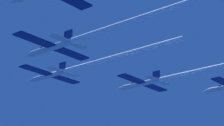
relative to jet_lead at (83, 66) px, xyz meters
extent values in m
cylinder|color=silver|center=(0.00, 9.62, -0.03)|extent=(1.05, 9.54, 1.05)
cone|color=silver|center=(0.00, 15.44, -0.03)|extent=(1.03, 2.10, 1.03)
ellipsoid|color=black|center=(0.00, 11.72, 0.42)|extent=(0.73, 1.91, 0.52)
cube|color=navy|center=(-4.15, 9.14, -0.03)|extent=(7.25, 2.10, 0.23)
cube|color=navy|center=(4.15, 9.14, -0.03)|extent=(7.25, 2.10, 0.23)
cube|color=navy|center=(0.00, 5.80, 1.26)|extent=(0.27, 1.72, 1.53)
cube|color=silver|center=(-2.16, 5.61, -0.03)|extent=(3.26, 1.26, 0.23)
cube|color=silver|center=(2.16, 5.61, -0.03)|extent=(3.26, 1.26, 0.23)
cylinder|color=white|center=(0.00, -9.00, -0.03)|extent=(0.94, 27.70, 0.94)
cylinder|color=silver|center=(-13.53, -5.39, -1.48)|extent=(1.05, 9.54, 1.05)
cone|color=silver|center=(-13.53, 0.43, -1.48)|extent=(1.03, 2.10, 1.03)
ellipsoid|color=black|center=(-13.53, -3.30, -1.04)|extent=(0.73, 1.91, 0.52)
cube|color=navy|center=(-17.68, -5.87, -1.48)|extent=(7.25, 2.10, 0.23)
cube|color=navy|center=(-9.37, -5.87, -1.48)|extent=(7.25, 2.10, 0.23)
cube|color=navy|center=(-13.53, -9.21, -0.19)|extent=(0.27, 1.72, 1.53)
cube|color=silver|center=(-15.68, -9.40, -1.48)|extent=(3.26, 1.26, 0.23)
cube|color=silver|center=(-11.37, -9.40, -1.48)|extent=(3.26, 1.26, 0.23)
cylinder|color=white|center=(-13.53, -21.10, -1.48)|extent=(0.94, 21.88, 0.94)
cylinder|color=silver|center=(13.96, -4.27, -1.25)|extent=(1.05, 9.54, 1.05)
cone|color=silver|center=(13.96, 1.55, -1.25)|extent=(1.03, 2.10, 1.03)
ellipsoid|color=black|center=(13.96, -2.17, -0.80)|extent=(0.73, 1.91, 0.52)
cube|color=navy|center=(9.81, -4.74, -1.25)|extent=(7.25, 2.10, 0.23)
cube|color=navy|center=(18.11, -4.74, -1.25)|extent=(7.25, 2.10, 0.23)
cube|color=navy|center=(13.96, -8.08, 0.04)|extent=(0.27, 1.72, 1.53)
cube|color=silver|center=(11.80, -8.27, -1.25)|extent=(3.26, 1.26, 0.23)
cube|color=silver|center=(16.11, -8.27, -1.25)|extent=(3.26, 1.26, 0.23)
cylinder|color=white|center=(13.96, -19.73, -1.25)|extent=(0.94, 21.39, 0.94)
cone|color=silver|center=(-27.29, -12.50, -0.57)|extent=(1.03, 2.10, 1.03)
cone|color=silver|center=(27.81, -12.18, -1.27)|extent=(1.03, 2.10, 1.03)
ellipsoid|color=black|center=(27.81, -15.90, -0.83)|extent=(0.73, 1.91, 0.52)
cube|color=navy|center=(23.66, -18.47, -1.27)|extent=(7.25, 2.10, 0.23)
camera|label=1|loc=(-60.70, -56.83, -28.22)|focal=71.08mm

